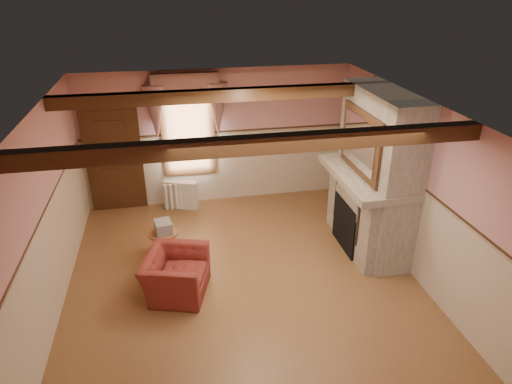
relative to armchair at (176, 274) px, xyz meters
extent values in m
cube|color=brown|center=(1.05, 0.13, -0.33)|extent=(5.50, 6.00, 0.01)
cube|color=silver|center=(1.05, 0.13, 2.47)|extent=(5.50, 6.00, 0.01)
cube|color=#C08489|center=(1.05, 3.13, 1.07)|extent=(5.50, 0.02, 2.80)
cube|color=#C08489|center=(1.05, -2.87, 1.07)|extent=(5.50, 0.02, 2.80)
cube|color=#C08489|center=(-1.70, 0.13, 1.07)|extent=(0.02, 6.00, 2.80)
cube|color=#C08489|center=(3.80, 0.13, 1.07)|extent=(0.02, 6.00, 2.80)
cube|color=black|center=(3.05, 0.73, 0.12)|extent=(0.20, 0.95, 0.90)
imported|color=maroon|center=(0.00, 0.00, 0.00)|extent=(1.13, 1.22, 0.66)
cylinder|color=brown|center=(-0.16, 0.91, -0.05)|extent=(0.51, 0.51, 0.55)
cube|color=#B7AD8C|center=(-0.15, 0.92, 0.32)|extent=(0.31, 0.36, 0.20)
cube|color=silver|center=(0.21, 2.83, -0.03)|extent=(0.72, 0.41, 0.60)
imported|color=brown|center=(3.30, 0.71, 1.13)|extent=(0.32, 0.32, 0.08)
cube|color=black|center=(3.30, 1.54, 1.19)|extent=(0.14, 0.24, 0.20)
cylinder|color=gold|center=(3.30, 1.39, 1.23)|extent=(0.11, 0.11, 0.28)
cylinder|color=#A72C14|center=(3.30, 0.14, 1.17)|extent=(0.06, 0.06, 0.16)
cylinder|color=gold|center=(3.30, 0.27, 1.15)|extent=(0.06, 0.06, 0.12)
cube|color=gray|center=(3.48, 0.73, 1.07)|extent=(0.85, 2.00, 2.80)
cube|color=gray|center=(3.30, 0.73, 1.03)|extent=(1.05, 2.05, 0.12)
cube|color=silver|center=(3.11, 0.73, 1.64)|extent=(0.06, 1.44, 1.04)
cube|color=black|center=(-1.05, 3.07, 0.72)|extent=(1.10, 0.10, 2.10)
cube|color=white|center=(0.45, 3.10, 1.32)|extent=(1.06, 0.08, 2.02)
cube|color=gray|center=(0.45, 3.01, 1.92)|extent=(1.30, 0.14, 1.40)
cube|color=black|center=(1.05, -1.07, 2.37)|extent=(5.50, 0.18, 0.20)
cube|color=black|center=(1.05, 1.33, 2.37)|extent=(5.50, 0.18, 0.20)
camera|label=1|loc=(0.09, -5.83, 4.10)|focal=32.00mm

